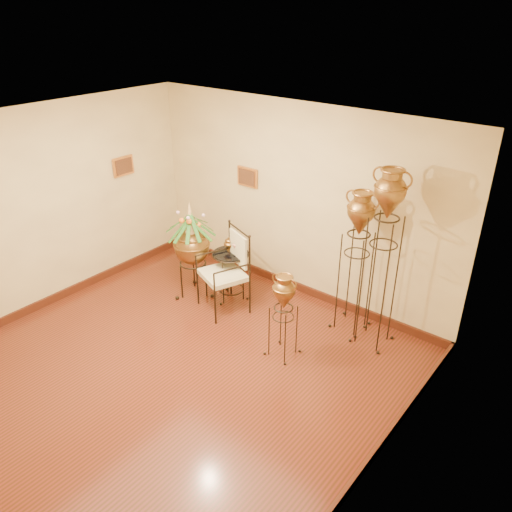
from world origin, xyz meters
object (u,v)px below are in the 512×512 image
Objects in this scene: amphora_tall at (381,259)px; planter_urn at (192,243)px; side_table at (231,275)px; amphora_mid at (356,262)px; armchair at (223,272)px.

amphora_tall is 1.55× the size of planter_urn.
amphora_mid is at bearing 15.59° from side_table.
planter_urn is 0.66m from armchair.
planter_urn is at bearing -160.97° from armchair.
amphora_mid is 2.36m from planter_urn.
armchair reaches higher than side_table.
planter_urn is 0.73m from side_table.
armchair is (-1.62, -0.75, -0.39)m from amphora_mid.
armchair is at bearing -162.48° from amphora_tall.
planter_urn is at bearing -154.82° from side_table.
armchair is (-2.01, -0.63, -0.60)m from amphora_tall.
amphora_mid is (-0.38, 0.12, -0.21)m from amphora_tall.
side_table is at bearing -164.41° from amphora_mid.
amphora_mid is at bearing 46.17° from armchair.
side_table is at bearing 129.51° from armchair.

